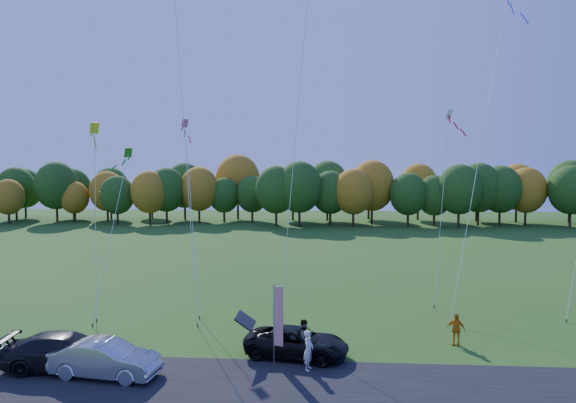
# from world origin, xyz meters

# --- Properties ---
(ground) EXTENTS (160.00, 160.00, 0.00)m
(ground) POSITION_xyz_m (0.00, 0.00, 0.00)
(ground) COLOR #225015
(asphalt_strip) EXTENTS (90.00, 6.00, 0.01)m
(asphalt_strip) POSITION_xyz_m (0.00, -4.00, 0.01)
(asphalt_strip) COLOR black
(asphalt_strip) RESTS_ON ground
(tree_line) EXTENTS (116.00, 12.00, 10.00)m
(tree_line) POSITION_xyz_m (0.00, 55.00, 0.00)
(tree_line) COLOR #1E4711
(tree_line) RESTS_ON ground
(black_suv) EXTENTS (5.30, 3.17, 1.38)m
(black_suv) POSITION_xyz_m (0.87, -0.46, 0.69)
(black_suv) COLOR black
(black_suv) RESTS_ON ground
(silver_sedan) EXTENTS (4.90, 2.23, 1.56)m
(silver_sedan) POSITION_xyz_m (-7.27, -3.38, 0.78)
(silver_sedan) COLOR #B6B7BB
(silver_sedan) RESTS_ON ground
(dark_truck_a) EXTENTS (5.69, 2.82, 1.59)m
(dark_truck_a) POSITION_xyz_m (-9.42, -2.64, 0.80)
(dark_truck_a) COLOR black
(dark_truck_a) RESTS_ON ground
(person_tailgate_a) EXTENTS (0.57, 0.73, 1.78)m
(person_tailgate_a) POSITION_xyz_m (1.47, -2.02, 0.89)
(person_tailgate_a) COLOR silver
(person_tailgate_a) RESTS_ON ground
(person_tailgate_b) EXTENTS (1.04, 1.06, 1.73)m
(person_tailgate_b) POSITION_xyz_m (1.24, -0.24, 0.86)
(person_tailgate_b) COLOR gray
(person_tailgate_b) RESTS_ON ground
(person_east) EXTENTS (1.03, 0.83, 1.63)m
(person_east) POSITION_xyz_m (8.88, 1.68, 0.82)
(person_east) COLOR orange
(person_east) RESTS_ON ground
(feather_flag) EXTENTS (0.48, 0.19, 3.70)m
(feather_flag) POSITION_xyz_m (0.02, -1.39, 2.25)
(feather_flag) COLOR #999999
(feather_flag) RESTS_ON ground
(kite_delta_blue) EXTENTS (5.66, 9.82, 32.60)m
(kite_delta_blue) POSITION_xyz_m (-7.09, 8.10, 15.89)
(kite_delta_blue) COLOR #4C3F33
(kite_delta_blue) RESTS_ON ground
(kite_parafoil_orange) EXTENTS (8.84, 13.20, 23.22)m
(kite_parafoil_orange) POSITION_xyz_m (12.87, 11.26, 11.38)
(kite_parafoil_orange) COLOR #4C3F33
(kite_parafoil_orange) RESTS_ON ground
(kite_delta_red) EXTENTS (2.64, 8.84, 23.99)m
(kite_delta_red) POSITION_xyz_m (0.49, 7.26, 12.04)
(kite_delta_red) COLOR #4C3F33
(kite_delta_red) RESTS_ON ground
(kite_diamond_yellow) EXTENTS (3.15, 6.47, 12.46)m
(kite_diamond_yellow) POSITION_xyz_m (-12.39, 7.14, 5.98)
(kite_diamond_yellow) COLOR #4C3F33
(kite_diamond_yellow) RESTS_ON ground
(kite_diamond_green) EXTENTS (1.11, 7.08, 10.68)m
(kite_diamond_green) POSITION_xyz_m (-11.09, 6.78, 5.44)
(kite_diamond_green) COLOR #4C3F33
(kite_diamond_green) RESTS_ON ground
(kite_diamond_white) EXTENTS (2.74, 6.47, 13.64)m
(kite_diamond_white) POSITION_xyz_m (10.29, 11.42, 6.61)
(kite_diamond_white) COLOR #4C3F33
(kite_diamond_white) RESTS_ON ground
(kite_diamond_pink) EXTENTS (3.16, 7.56, 12.78)m
(kite_diamond_pink) POSITION_xyz_m (-6.58, 8.71, 6.21)
(kite_diamond_pink) COLOR #4C3F33
(kite_diamond_pink) RESTS_ON ground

